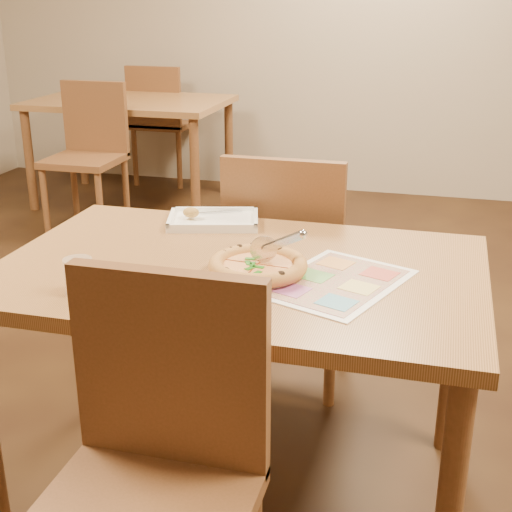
% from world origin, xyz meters
% --- Properties ---
extents(room, '(7.00, 7.00, 7.00)m').
position_xyz_m(room, '(0.00, 0.00, 1.35)').
color(room, '#321F0D').
rests_on(room, ground).
extents(dining_table, '(1.30, 0.85, 0.72)m').
position_xyz_m(dining_table, '(0.00, 0.00, 0.63)').
color(dining_table, '#A06E40').
rests_on(dining_table, ground).
extents(chair_near, '(0.42, 0.42, 0.47)m').
position_xyz_m(chair_near, '(0.00, -0.60, 0.57)').
color(chair_near, brown).
rests_on(chair_near, ground).
extents(chair_far, '(0.42, 0.42, 0.47)m').
position_xyz_m(chair_far, '(-0.00, 0.60, 0.57)').
color(chair_far, brown).
rests_on(chair_far, ground).
extents(bg_table, '(1.30, 0.85, 0.72)m').
position_xyz_m(bg_table, '(-1.60, 2.80, 0.63)').
color(bg_table, '#A06E40').
rests_on(bg_table, ground).
extents(bg_chair_near, '(0.42, 0.42, 0.47)m').
position_xyz_m(bg_chair_near, '(-1.60, 2.20, 0.57)').
color(bg_chair_near, brown).
rests_on(bg_chair_near, ground).
extents(bg_chair_far, '(0.42, 0.42, 0.47)m').
position_xyz_m(bg_chair_far, '(-1.60, 3.30, 0.57)').
color(bg_chair_far, brown).
rests_on(bg_chair_far, ground).
extents(plate, '(0.30, 0.30, 0.01)m').
position_xyz_m(plate, '(0.06, -0.05, 0.73)').
color(plate, white).
rests_on(plate, dining_table).
extents(pizza, '(0.26, 0.26, 0.04)m').
position_xyz_m(pizza, '(0.07, -0.05, 0.75)').
color(pizza, '#E39B4D').
rests_on(pizza, plate).
extents(pizza_cutter, '(0.14, 0.06, 0.08)m').
position_xyz_m(pizza_cutter, '(0.11, -0.02, 0.80)').
color(pizza_cutter, silver).
rests_on(pizza_cutter, pizza).
extents(appetizer_tray, '(0.32, 0.26, 0.05)m').
position_xyz_m(appetizer_tray, '(-0.19, 0.33, 0.73)').
color(appetizer_tray, white).
rests_on(appetizer_tray, dining_table).
extents(glass_tumbler, '(0.07, 0.07, 0.09)m').
position_xyz_m(glass_tumbler, '(-0.33, -0.28, 0.76)').
color(glass_tumbler, '#7C3109').
rests_on(glass_tumbler, dining_table).
extents(menu, '(0.40, 0.47, 0.00)m').
position_xyz_m(menu, '(0.27, -0.06, 0.72)').
color(menu, white).
rests_on(menu, dining_table).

